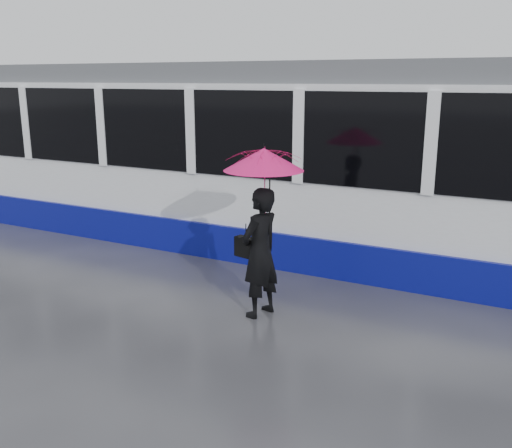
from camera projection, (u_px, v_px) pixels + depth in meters
The scene contains 6 objects.
ground at pixel (192, 284), 8.79m from camera, with size 90.00×90.00×0.00m, color #2C2C31.
rails at pixel (265, 243), 10.93m from camera, with size 34.00×1.51×0.02m.
tram at pixel (164, 152), 11.57m from camera, with size 26.00×2.56×3.35m.
woman at pixel (260, 253), 7.46m from camera, with size 0.63×0.42×1.74m, color black.
umbrella at pixel (264, 175), 7.18m from camera, with size 1.22×1.22×1.17m.
handbag at pixel (246, 247), 7.56m from camera, with size 0.33×0.20×0.45m.
Camera 1 is at (4.74, -6.87, 3.09)m, focal length 40.00 mm.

